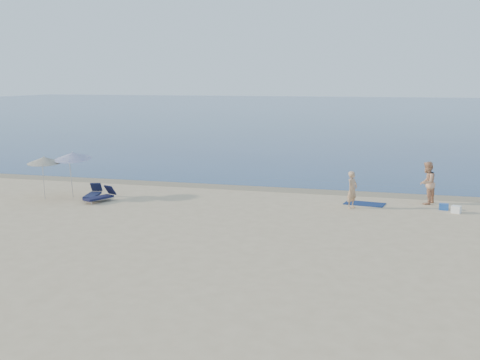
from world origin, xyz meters
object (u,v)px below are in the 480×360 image
person_right (427,183)px  umbrella_near (73,156)px  person_left (352,190)px  blue_cooler (444,207)px

person_right → umbrella_near: umbrella_near is taller
person_left → blue_cooler: 4.05m
person_right → blue_cooler: (0.72, -1.14, -0.84)m
person_right → blue_cooler: 1.59m
person_left → person_right: 3.71m
blue_cooler → umbrella_near: (-17.15, -1.83, 1.88)m
blue_cooler → umbrella_near: bearing=-168.0°
umbrella_near → person_left: bearing=2.6°
person_right → umbrella_near: 16.73m
person_left → blue_cooler: (3.93, 0.73, -0.69)m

